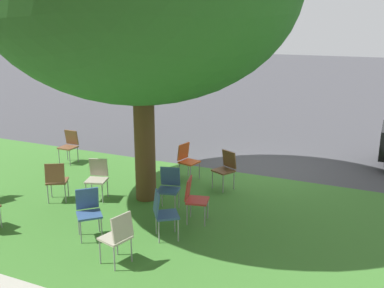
# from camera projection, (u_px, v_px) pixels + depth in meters

# --- Properties ---
(ground) EXTENTS (80.00, 80.00, 0.00)m
(ground) POSITION_uv_depth(u_px,v_px,m) (246.00, 171.00, 11.50)
(ground) COLOR #424247
(grass_verge) EXTENTS (48.00, 6.00, 0.01)m
(grass_verge) POSITION_uv_depth(u_px,v_px,m) (196.00, 220.00, 8.70)
(grass_verge) COLOR #3D752D
(grass_verge) RESTS_ON ground
(chair_1) EXTENTS (0.50, 0.50, 0.88)m
(chair_1) POSITION_uv_depth(u_px,v_px,m) (169.00, 185.00, 9.04)
(chair_1) COLOR #335184
(chair_1) RESTS_ON ground
(chair_3) EXTENTS (0.59, 0.59, 0.88)m
(chair_3) POSITION_uv_depth(u_px,v_px,m) (88.00, 209.00, 7.91)
(chair_3) COLOR #335184
(chair_3) RESTS_ON ground
(chair_4) EXTENTS (0.52, 0.52, 0.88)m
(chair_4) POSITION_uv_depth(u_px,v_px,m) (97.00, 176.00, 9.60)
(chair_4) COLOR #ADA393
(chair_4) RESTS_ON ground
(chair_5) EXTENTS (0.50, 0.50, 0.88)m
(chair_5) POSITION_uv_depth(u_px,v_px,m) (187.00, 158.00, 10.80)
(chair_5) COLOR #C64C1E
(chair_5) RESTS_ON ground
(chair_6) EXTENTS (0.58, 0.58, 0.88)m
(chair_6) POSITION_uv_depth(u_px,v_px,m) (163.00, 211.00, 7.83)
(chair_6) COLOR #335184
(chair_6) RESTS_ON ground
(chair_7) EXTENTS (0.57, 0.57, 0.88)m
(chair_7) POSITION_uv_depth(u_px,v_px,m) (56.00, 179.00, 9.43)
(chair_7) COLOR brown
(chair_7) RESTS_ON ground
(chair_8) EXTENTS (0.51, 0.51, 0.88)m
(chair_8) POSITION_uv_depth(u_px,v_px,m) (118.00, 235.00, 6.97)
(chair_8) COLOR #ADA393
(chair_8) RESTS_ON ground
(chair_9) EXTENTS (0.55, 0.56, 0.88)m
(chair_9) POSITION_uv_depth(u_px,v_px,m) (226.00, 167.00, 10.19)
(chair_9) COLOR brown
(chair_9) RESTS_ON ground
(chair_10) EXTENTS (0.51, 0.50, 0.88)m
(chair_10) POSITION_uv_depth(u_px,v_px,m) (194.00, 196.00, 8.48)
(chair_10) COLOR #B7332D
(chair_10) RESTS_ON ground
(chair_11) EXTENTS (0.42, 0.42, 0.88)m
(chair_11) POSITION_uv_depth(u_px,v_px,m) (69.00, 144.00, 12.06)
(chair_11) COLOR brown
(chair_11) RESTS_ON ground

